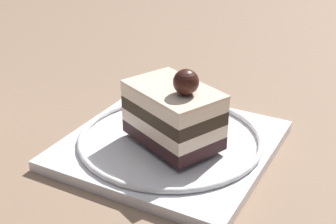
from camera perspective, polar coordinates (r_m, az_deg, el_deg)
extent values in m
plane|color=#856953|center=(0.53, -1.32, -3.96)|extent=(2.40, 2.40, 0.00)
cube|color=white|center=(0.52, 0.00, -4.21)|extent=(0.24, 0.24, 0.01)
torus|color=white|center=(0.51, 0.00, -3.33)|extent=(0.23, 0.23, 0.01)
cube|color=black|center=(0.50, 0.61, -2.65)|extent=(0.09, 0.11, 0.01)
cube|color=beige|center=(0.49, 0.62, -1.19)|extent=(0.09, 0.11, 0.01)
cube|color=#2E2419|center=(0.49, 0.63, 0.32)|extent=(0.09, 0.11, 0.01)
cube|color=#F5E4C8|center=(0.48, 0.64, 1.86)|extent=(0.09, 0.11, 0.01)
cube|color=#F6DDC1|center=(0.48, 0.64, 2.81)|extent=(0.09, 0.11, 0.00)
sphere|color=#371A13|center=(0.46, 2.21, 3.66)|extent=(0.03, 0.03, 0.03)
cube|color=silver|center=(0.61, 1.02, 2.57)|extent=(0.07, 0.06, 0.00)
cube|color=silver|center=(0.57, 1.48, 0.57)|extent=(0.02, 0.02, 0.00)
cube|color=silver|center=(0.55, 1.19, -0.39)|extent=(0.02, 0.02, 0.00)
cube|color=silver|center=(0.55, 1.53, -0.37)|extent=(0.02, 0.02, 0.00)
cube|color=silver|center=(0.55, 1.88, -0.36)|extent=(0.02, 0.02, 0.00)
cube|color=silver|center=(0.55, 2.22, -0.35)|extent=(0.02, 0.02, 0.00)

